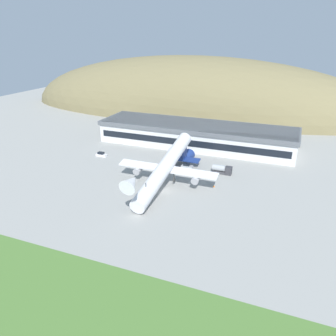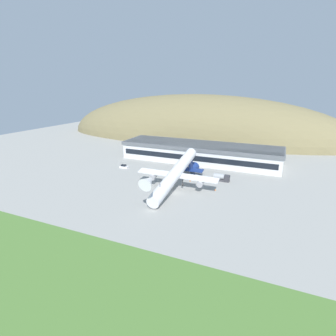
{
  "view_description": "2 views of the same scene",
  "coord_description": "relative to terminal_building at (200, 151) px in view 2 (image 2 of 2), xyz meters",
  "views": [
    {
      "loc": [
        33.52,
        -82.39,
        44.41
      ],
      "look_at": [
        -1.81,
        6.55,
        4.84
      ],
      "focal_mm": 35.0,
      "sensor_mm": 36.0,
      "label": 1
    },
    {
      "loc": [
        33.13,
        -83.74,
        37.8
      ],
      "look_at": [
        -4.55,
        3.35,
        8.19
      ],
      "focal_mm": 28.0,
      "sensor_mm": 36.0,
      "label": 2
    }
  ],
  "objects": [
    {
      "name": "traffic_cone_0",
      "position": [
        5.44,
        -31.24,
        -4.98
      ],
      "size": [
        0.52,
        0.52,
        0.58
      ],
      "color": "orange",
      "rests_on": "ground_plane"
    },
    {
      "name": "fuel_truck",
      "position": [
        17.3,
        -25.62,
        -3.79
      ],
      "size": [
        6.71,
        2.26,
        3.03
      ],
      "color": "#333338",
      "rests_on": "ground_plane"
    },
    {
      "name": "cargo_airplane",
      "position": [
        3.01,
        -41.22,
        0.82
      ],
      "size": [
        32.38,
        49.32,
        13.96
      ],
      "color": "silver"
    },
    {
      "name": "traffic_cone_1",
      "position": [
        17.43,
        -36.87,
        -4.98
      ],
      "size": [
        0.52,
        0.52,
        0.58
      ],
      "color": "orange",
      "rests_on": "ground_plane"
    },
    {
      "name": "service_car_0",
      "position": [
        4.59,
        -25.07,
        -4.62
      ],
      "size": [
        4.02,
        1.8,
        1.56
      ],
      "color": "#999EA3",
      "rests_on": "ground_plane"
    },
    {
      "name": "terminal_building",
      "position": [
        0.0,
        0.0,
        0.0
      ],
      "size": [
        81.98,
        21.77,
        9.29
      ],
      "color": "silver",
      "rests_on": "ground_plane"
    },
    {
      "name": "ground_plane",
      "position": [
        4.54,
        -45.24,
        -5.26
      ],
      "size": [
        352.91,
        352.91,
        0.0
      ],
      "primitive_type": "plane",
      "color": "gray"
    },
    {
      "name": "hill_backdrop",
      "position": [
        -22.44,
        64.12,
        -5.26
      ],
      "size": [
        223.43,
        74.2,
        64.94
      ],
      "primitive_type": "ellipsoid",
      "color": "olive",
      "rests_on": "ground_plane"
    },
    {
      "name": "grass_strip_foreground",
      "position": [
        4.54,
        -97.05,
        -5.22
      ],
      "size": [
        317.62,
        31.73,
        0.08
      ],
      "primitive_type": "cube",
      "color": "#4C7533",
      "rests_on": "ground_plane"
    },
    {
      "name": "jetway_0",
      "position": [
        -1.68,
        -17.93,
        -1.27
      ],
      "size": [
        3.38,
        13.65,
        5.43
      ],
      "color": "silver",
      "rests_on": "ground_plane"
    },
    {
      "name": "service_car_1",
      "position": [
        -30.13,
        -26.17,
        -4.57
      ],
      "size": [
        4.31,
        1.78,
        1.66
      ],
      "color": "silver",
      "rests_on": "ground_plane"
    }
  ]
}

